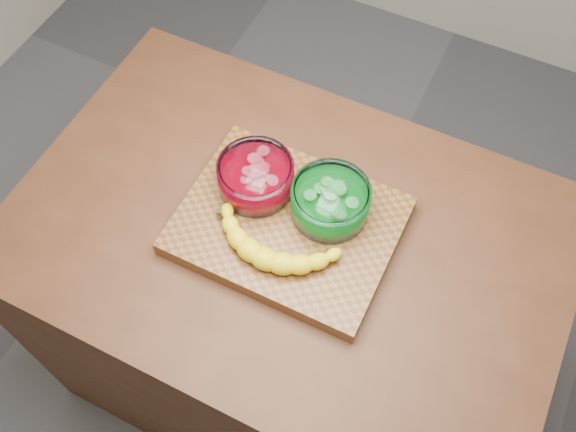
% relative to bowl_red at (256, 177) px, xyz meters
% --- Properties ---
extents(ground, '(3.50, 3.50, 0.00)m').
position_rel_bowl_red_xyz_m(ground, '(0.10, -0.05, -0.98)').
color(ground, '#545459').
rests_on(ground, ground).
extents(counter, '(1.20, 0.80, 0.90)m').
position_rel_bowl_red_xyz_m(counter, '(0.10, -0.05, -0.53)').
color(counter, '#4D2917').
rests_on(counter, ground).
extents(cutting_board, '(0.45, 0.35, 0.04)m').
position_rel_bowl_red_xyz_m(cutting_board, '(0.10, -0.05, -0.06)').
color(cutting_board, brown).
rests_on(cutting_board, counter).
extents(bowl_red, '(0.16, 0.16, 0.08)m').
position_rel_bowl_red_xyz_m(bowl_red, '(0.00, 0.00, 0.00)').
color(bowl_red, white).
rests_on(bowl_red, cutting_board).
extents(bowl_green, '(0.16, 0.16, 0.08)m').
position_rel_bowl_red_xyz_m(bowl_green, '(0.17, 0.01, 0.00)').
color(bowl_green, white).
rests_on(bowl_green, cutting_board).
extents(banana, '(0.31, 0.14, 0.04)m').
position_rel_bowl_red_xyz_m(banana, '(0.10, -0.12, -0.02)').
color(banana, yellow).
rests_on(banana, cutting_board).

